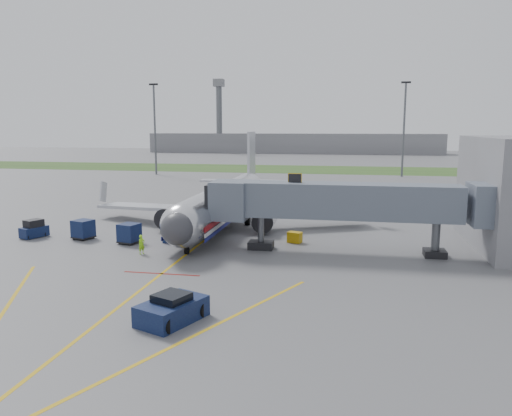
% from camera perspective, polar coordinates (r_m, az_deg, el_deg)
% --- Properties ---
extents(ground, '(400.00, 400.00, 0.00)m').
position_cam_1_polar(ground, '(42.04, -8.76, -5.88)').
color(ground, '#565659').
rests_on(ground, ground).
extents(grass_strip, '(300.00, 25.00, 0.01)m').
position_cam_1_polar(grass_strip, '(129.41, 4.55, 4.45)').
color(grass_strip, '#2D4C1E').
rests_on(grass_strip, ground).
extents(apron_markings, '(21.52, 50.00, 0.01)m').
position_cam_1_polar(apron_markings, '(35.44, -12.76, -8.90)').
color(apron_markings, gold).
rests_on(apron_markings, ground).
extents(airliner, '(32.10, 35.67, 10.25)m').
position_cam_1_polar(airliner, '(55.81, -3.65, 0.75)').
color(airliner, silver).
rests_on(airliner, ground).
extents(jet_bridge, '(25.30, 4.00, 6.90)m').
position_cam_1_polar(jet_bridge, '(43.71, 9.47, 0.68)').
color(jet_bridge, slate).
rests_on(jet_bridge, ground).
extents(light_mast_left, '(2.00, 0.44, 20.40)m').
position_cam_1_polar(light_mast_left, '(116.69, -11.49, 9.06)').
color(light_mast_left, '#595B60').
rests_on(light_mast_left, ground).
extents(light_mast_right, '(2.00, 0.44, 20.40)m').
position_cam_1_polar(light_mast_right, '(113.79, 16.55, 8.86)').
color(light_mast_right, '#595B60').
rests_on(light_mast_right, ground).
extents(distant_terminal, '(120.00, 14.00, 8.00)m').
position_cam_1_polar(distant_terminal, '(209.68, 4.18, 7.41)').
color(distant_terminal, slate).
rests_on(distant_terminal, ground).
extents(control_tower, '(4.00, 4.00, 30.00)m').
position_cam_1_polar(control_tower, '(210.28, -4.24, 11.04)').
color(control_tower, '#595B60').
rests_on(control_tower, ground).
extents(pushback_tug, '(3.70, 4.52, 1.63)m').
position_cam_1_polar(pushback_tug, '(29.22, -9.58, -11.38)').
color(pushback_tug, '#0D143B').
rests_on(pushback_tug, ground).
extents(baggage_tug, '(2.19, 2.87, 1.79)m').
position_cam_1_polar(baggage_tug, '(54.39, -24.03, -2.26)').
color(baggage_tug, '#0D143B').
rests_on(baggage_tug, ground).
extents(baggage_cart_a, '(2.13, 2.13, 1.88)m').
position_cam_1_polar(baggage_cart_a, '(48.57, -14.29, -2.83)').
color(baggage_cart_a, '#0D143B').
rests_on(baggage_cart_a, ground).
extents(baggage_cart_b, '(2.19, 2.19, 1.88)m').
position_cam_1_polar(baggage_cart_b, '(51.79, -19.15, -2.32)').
color(baggage_cart_b, '#0D143B').
rests_on(baggage_cart_b, ground).
extents(baggage_cart_c, '(1.85, 1.85, 1.72)m').
position_cam_1_polar(baggage_cart_c, '(52.60, -8.04, -1.80)').
color(baggage_cart_c, '#0D143B').
rests_on(baggage_cart_c, ground).
extents(belt_loader, '(2.17, 4.64, 2.19)m').
position_cam_1_polar(belt_loader, '(49.32, -8.75, -2.96)').
color(belt_loader, '#0D143B').
rests_on(belt_loader, ground).
extents(ground_power_cart, '(1.48, 1.21, 1.02)m').
position_cam_1_polar(ground_power_cart, '(47.64, 4.44, -3.37)').
color(ground_power_cart, '#CA980B').
rests_on(ground_power_cart, ground).
extents(ramp_worker, '(0.67, 0.74, 1.70)m').
position_cam_1_polar(ramp_worker, '(44.32, -12.94, -4.09)').
color(ramp_worker, '#94EA1B').
rests_on(ramp_worker, ground).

